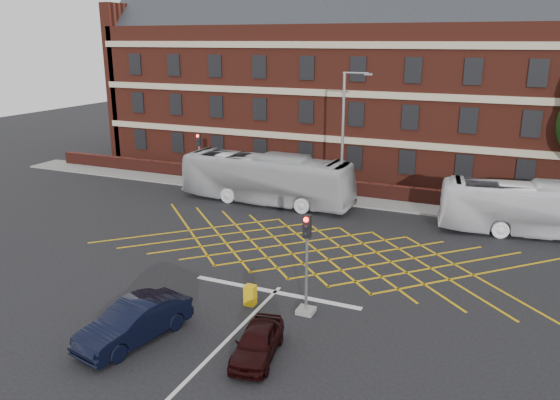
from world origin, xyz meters
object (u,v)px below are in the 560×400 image
at_px(car_navy, 134,322).
at_px(utility_cabinet, 250,295).
at_px(car_maroon, 257,342).
at_px(bus_left, 266,179).
at_px(traffic_light_near, 306,274).
at_px(street_lamp, 343,165).
at_px(bus_right, 540,209).
at_px(direction_signs, 204,170).
at_px(traffic_light_far, 200,167).

height_order(car_navy, utility_cabinet, car_navy).
relative_size(car_navy, car_maroon, 1.35).
height_order(bus_left, car_maroon, bus_left).
bearing_deg(traffic_light_near, street_lamp, 101.60).
height_order(car_maroon, traffic_light_near, traffic_light_near).
bearing_deg(utility_cabinet, bus_right, 51.81).
xyz_separation_m(car_navy, car_maroon, (4.71, 0.83, -0.18)).
relative_size(car_maroon, direction_signs, 1.56).
relative_size(car_maroon, traffic_light_near, 0.80).
distance_m(traffic_light_far, utility_cabinet, 19.18).
bearing_deg(traffic_light_far, car_navy, -65.07).
bearing_deg(direction_signs, street_lamp, -6.99).
height_order(bus_right, utility_cabinet, bus_right).
height_order(bus_left, street_lamp, street_lamp).
height_order(car_maroon, traffic_light_far, traffic_light_far).
xyz_separation_m(car_navy, traffic_light_near, (5.14, 4.55, 1.00)).
height_order(bus_left, bus_right, bus_left).
xyz_separation_m(bus_right, direction_signs, (-23.21, 1.40, -0.17)).
bearing_deg(bus_left, bus_right, -86.86).
distance_m(car_maroon, traffic_light_near, 3.92).
relative_size(direction_signs, utility_cabinet, 2.48).
distance_m(bus_left, utility_cabinet, 15.29).
xyz_separation_m(bus_left, traffic_light_far, (-5.93, 1.03, 0.07)).
distance_m(traffic_light_far, street_lamp, 11.34).
xyz_separation_m(car_maroon, traffic_light_far, (-13.73, 18.58, 1.18)).
height_order(bus_left, traffic_light_near, traffic_light_near).
bearing_deg(utility_cabinet, traffic_light_near, 6.24).
bearing_deg(street_lamp, traffic_light_far, 176.52).
xyz_separation_m(traffic_light_near, direction_signs, (-14.29, 15.57, -0.39)).
bearing_deg(street_lamp, utility_cabinet, -88.11).
height_order(bus_right, car_maroon, bus_right).
relative_size(car_navy, direction_signs, 2.10).
distance_m(car_navy, direction_signs, 22.11).
xyz_separation_m(traffic_light_far, direction_signs, (-0.13, 0.71, -0.39)).
distance_m(traffic_light_far, direction_signs, 0.82).
bearing_deg(car_maroon, direction_signs, 115.69).
bearing_deg(car_navy, utility_cabinet, 70.03).
bearing_deg(traffic_light_near, car_maroon, -96.50).
relative_size(traffic_light_near, traffic_light_far, 1.00).
relative_size(bus_right, car_navy, 2.41).
xyz_separation_m(bus_left, car_navy, (3.09, -18.38, -0.94)).
relative_size(bus_left, direction_signs, 5.54).
height_order(street_lamp, utility_cabinet, street_lamp).
bearing_deg(traffic_light_far, bus_right, -1.70).
distance_m(street_lamp, utility_cabinet, 14.69).
distance_m(bus_right, car_maroon, 20.21).
bearing_deg(traffic_light_near, bus_right, 57.80).
xyz_separation_m(bus_left, bus_right, (17.15, 0.34, -0.15)).
xyz_separation_m(bus_left, traffic_light_near, (8.22, -13.83, 0.07)).
distance_m(traffic_light_near, utility_cabinet, 2.78).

